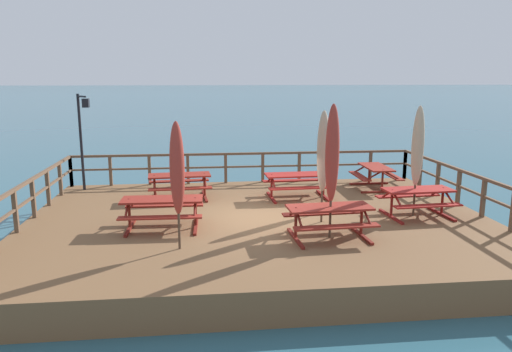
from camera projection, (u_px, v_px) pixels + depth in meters
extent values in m
plane|color=#2D5B6B|center=(259.00, 243.00, 13.20)|extent=(600.00, 600.00, 0.00)
cube|color=brown|center=(259.00, 230.00, 13.13)|extent=(12.35, 9.25, 0.73)
cube|color=brown|center=(244.00, 154.00, 17.20)|extent=(12.05, 0.09, 0.08)
cube|color=brown|center=(244.00, 167.00, 17.30)|extent=(12.05, 0.07, 0.06)
cube|color=brown|center=(71.00, 172.00, 16.65)|extent=(0.10, 0.10, 1.05)
cube|color=brown|center=(111.00, 171.00, 16.79)|extent=(0.10, 0.10, 1.05)
cube|color=brown|center=(150.00, 170.00, 16.94)|extent=(0.10, 0.10, 1.05)
cube|color=brown|center=(188.00, 169.00, 17.09)|extent=(0.10, 0.10, 1.05)
cube|color=brown|center=(226.00, 168.00, 17.23)|extent=(0.10, 0.10, 1.05)
cube|color=brown|center=(263.00, 168.00, 17.38)|extent=(0.10, 0.10, 1.05)
cube|color=brown|center=(299.00, 167.00, 17.53)|extent=(0.10, 0.10, 1.05)
cube|color=brown|center=(335.00, 166.00, 17.67)|extent=(0.10, 0.10, 1.05)
cube|color=brown|center=(370.00, 166.00, 17.82)|extent=(0.10, 0.10, 1.05)
cube|color=brown|center=(405.00, 165.00, 17.97)|extent=(0.10, 0.10, 1.05)
cube|color=brown|center=(23.00, 185.00, 12.18)|extent=(0.09, 8.95, 0.08)
cube|color=brown|center=(25.00, 203.00, 12.28)|extent=(0.07, 8.95, 0.06)
cube|color=brown|center=(15.00, 212.00, 11.67)|extent=(0.10, 0.10, 1.05)
cube|color=brown|center=(33.00, 199.00, 12.91)|extent=(0.10, 0.10, 1.05)
cube|color=brown|center=(48.00, 188.00, 14.16)|extent=(0.10, 0.10, 1.05)
cube|color=brown|center=(60.00, 179.00, 15.40)|extent=(0.10, 0.10, 1.05)
cube|color=brown|center=(71.00, 172.00, 16.65)|extent=(0.10, 0.10, 1.05)
cube|color=brown|center=(472.00, 174.00, 13.50)|extent=(0.09, 8.95, 0.08)
cube|color=brown|center=(471.00, 191.00, 13.60)|extent=(0.07, 8.95, 0.06)
cube|color=brown|center=(483.00, 198.00, 12.99)|extent=(0.10, 0.10, 1.05)
cube|color=brown|center=(459.00, 188.00, 14.23)|extent=(0.10, 0.10, 1.05)
cube|color=brown|center=(438.00, 179.00, 15.48)|extent=(0.10, 0.10, 1.05)
cube|color=brown|center=(420.00, 171.00, 16.72)|extent=(0.10, 0.10, 1.05)
cube|color=brown|center=(405.00, 165.00, 17.97)|extent=(0.10, 0.10, 1.05)
cube|color=maroon|center=(162.00, 199.00, 11.96)|extent=(2.02, 0.81, 0.05)
cube|color=maroon|center=(160.00, 217.00, 11.48)|extent=(2.00, 0.33, 0.04)
cube|color=maroon|center=(165.00, 205.00, 12.57)|extent=(2.00, 0.33, 0.04)
cube|color=maroon|center=(130.00, 228.00, 12.04)|extent=(0.12, 1.40, 0.06)
cylinder|color=maroon|center=(129.00, 215.00, 11.97)|extent=(0.07, 0.07, 0.74)
cylinder|color=maroon|center=(127.00, 209.00, 11.65)|extent=(0.07, 0.63, 0.37)
cylinder|color=maroon|center=(131.00, 203.00, 12.20)|extent=(0.07, 0.63, 0.37)
cube|color=maroon|center=(196.00, 226.00, 12.17)|extent=(0.12, 1.40, 0.06)
cylinder|color=maroon|center=(196.00, 213.00, 12.11)|extent=(0.07, 0.07, 0.74)
cylinder|color=maroon|center=(195.00, 208.00, 11.79)|extent=(0.07, 0.63, 0.37)
cylinder|color=maroon|center=(196.00, 202.00, 12.34)|extent=(0.07, 0.63, 0.37)
cube|color=maroon|center=(329.00, 207.00, 11.24)|extent=(2.01, 0.87, 0.05)
cube|color=maroon|center=(337.00, 227.00, 10.75)|extent=(1.98, 0.39, 0.04)
cube|color=maroon|center=(322.00, 213.00, 11.84)|extent=(1.98, 0.39, 0.04)
cube|color=maroon|center=(296.00, 238.00, 11.24)|extent=(0.16, 1.40, 0.06)
cylinder|color=maroon|center=(296.00, 224.00, 11.18)|extent=(0.07, 0.07, 0.74)
cylinder|color=maroon|center=(299.00, 219.00, 10.86)|extent=(0.09, 0.63, 0.37)
cylinder|color=maroon|center=(293.00, 212.00, 11.40)|extent=(0.09, 0.63, 0.37)
cube|color=maroon|center=(361.00, 235.00, 11.51)|extent=(0.16, 1.40, 0.06)
cylinder|color=maroon|center=(361.00, 221.00, 11.44)|extent=(0.07, 0.07, 0.74)
cylinder|color=maroon|center=(366.00, 215.00, 11.13)|extent=(0.09, 0.63, 0.37)
cylinder|color=maroon|center=(357.00, 209.00, 11.67)|extent=(0.09, 0.63, 0.37)
cube|color=maroon|center=(298.00, 175.00, 15.04)|extent=(2.06, 0.84, 0.05)
cube|color=maroon|center=(302.00, 188.00, 14.56)|extent=(2.04, 0.36, 0.04)
cube|color=maroon|center=(294.00, 180.00, 15.64)|extent=(2.04, 0.36, 0.04)
cube|color=maroon|center=(271.00, 198.00, 15.06)|extent=(0.13, 1.40, 0.06)
cylinder|color=maroon|center=(272.00, 187.00, 14.99)|extent=(0.07, 0.07, 0.74)
cylinder|color=maroon|center=(273.00, 182.00, 14.68)|extent=(0.08, 0.63, 0.37)
cylinder|color=maroon|center=(270.00, 178.00, 15.22)|extent=(0.08, 0.63, 0.37)
cube|color=maroon|center=(323.00, 196.00, 15.30)|extent=(0.13, 1.40, 0.06)
cylinder|color=maroon|center=(324.00, 185.00, 15.24)|extent=(0.07, 0.07, 0.74)
cylinder|color=maroon|center=(326.00, 180.00, 14.92)|extent=(0.08, 0.63, 0.37)
cylinder|color=maroon|center=(321.00, 177.00, 15.46)|extent=(0.08, 0.63, 0.37)
cube|color=maroon|center=(418.00, 190.00, 13.01)|extent=(1.89, 0.87, 0.05)
cube|color=maroon|center=(428.00, 206.00, 12.53)|extent=(1.86, 0.39, 0.04)
cube|color=maroon|center=(407.00, 196.00, 13.61)|extent=(1.86, 0.39, 0.04)
cube|color=maroon|center=(391.00, 216.00, 13.02)|extent=(0.17, 1.40, 0.06)
cylinder|color=maroon|center=(392.00, 204.00, 12.96)|extent=(0.07, 0.07, 0.74)
cylinder|color=maroon|center=(397.00, 199.00, 12.64)|extent=(0.09, 0.63, 0.37)
cylinder|color=maroon|center=(387.00, 194.00, 13.18)|extent=(0.09, 0.63, 0.37)
cube|color=maroon|center=(441.00, 214.00, 13.27)|extent=(0.17, 1.40, 0.06)
cylinder|color=maroon|center=(442.00, 202.00, 13.21)|extent=(0.07, 0.07, 0.74)
cylinder|color=maroon|center=(449.00, 196.00, 12.89)|extent=(0.09, 0.63, 0.37)
cylinder|color=maroon|center=(437.00, 192.00, 13.43)|extent=(0.09, 0.63, 0.37)
cube|color=maroon|center=(179.00, 175.00, 14.96)|extent=(1.95, 0.91, 0.05)
cube|color=maroon|center=(180.00, 189.00, 14.48)|extent=(1.92, 0.43, 0.04)
cube|color=maroon|center=(179.00, 181.00, 15.56)|extent=(1.92, 0.43, 0.04)
cube|color=maroon|center=(155.00, 198.00, 14.96)|extent=(0.19, 1.40, 0.06)
cylinder|color=maroon|center=(155.00, 188.00, 14.89)|extent=(0.07, 0.07, 0.74)
cylinder|color=maroon|center=(154.00, 183.00, 14.57)|extent=(0.11, 0.63, 0.37)
cylinder|color=maroon|center=(154.00, 179.00, 15.11)|extent=(0.11, 0.63, 0.37)
cube|color=maroon|center=(205.00, 196.00, 15.24)|extent=(0.19, 1.40, 0.06)
cylinder|color=maroon|center=(205.00, 186.00, 15.17)|extent=(0.07, 0.07, 0.74)
cylinder|color=maroon|center=(205.00, 181.00, 14.86)|extent=(0.11, 0.63, 0.37)
cylinder|color=maroon|center=(204.00, 177.00, 15.40)|extent=(0.11, 0.63, 0.37)
cube|color=maroon|center=(376.00, 167.00, 16.32)|extent=(0.78, 1.66, 0.05)
cube|color=maroon|center=(392.00, 175.00, 16.44)|extent=(0.30, 1.66, 0.04)
cube|color=maroon|center=(360.00, 176.00, 16.32)|extent=(0.30, 1.66, 0.04)
cube|color=maroon|center=(382.00, 192.00, 15.83)|extent=(1.40, 0.09, 0.06)
cylinder|color=maroon|center=(382.00, 182.00, 15.76)|extent=(0.07, 0.07, 0.74)
cylinder|color=maroon|center=(391.00, 175.00, 15.75)|extent=(0.63, 0.06, 0.37)
cylinder|color=maroon|center=(374.00, 175.00, 15.69)|extent=(0.63, 0.06, 0.37)
cube|color=maroon|center=(369.00, 183.00, 17.09)|extent=(1.40, 0.09, 0.06)
cylinder|color=maroon|center=(369.00, 174.00, 17.03)|extent=(0.07, 0.07, 0.74)
cylinder|color=maroon|center=(377.00, 168.00, 17.01)|extent=(0.63, 0.06, 0.37)
cylinder|color=maroon|center=(362.00, 168.00, 16.95)|extent=(0.63, 0.06, 0.37)
cylinder|color=#4C3828|center=(323.00, 170.00, 12.35)|extent=(0.06, 0.06, 2.75)
ellipsoid|color=tan|center=(323.00, 152.00, 12.26)|extent=(0.32, 0.32, 2.09)
cylinder|color=#71614F|center=(323.00, 158.00, 12.29)|extent=(0.21, 0.21, 0.05)
cone|color=#4C3828|center=(324.00, 114.00, 12.06)|extent=(0.10, 0.10, 0.14)
cylinder|color=#4C3828|center=(332.00, 176.00, 11.08)|extent=(0.06, 0.06, 2.97)
ellipsoid|color=#A33328|center=(332.00, 153.00, 10.97)|extent=(0.32, 0.32, 2.26)
cylinder|color=maroon|center=(332.00, 161.00, 11.01)|extent=(0.21, 0.21, 0.05)
cone|color=#4C3828|center=(334.00, 108.00, 10.77)|extent=(0.10, 0.10, 0.14)
cylinder|color=#4C3828|center=(332.00, 167.00, 13.50)|extent=(0.06, 0.06, 2.48)
ellipsoid|color=#4C704C|center=(333.00, 152.00, 13.42)|extent=(0.32, 0.32, 1.89)
cylinder|color=#2D432D|center=(332.00, 157.00, 13.45)|extent=(0.21, 0.21, 0.05)
cone|color=#4C3828|center=(334.00, 121.00, 13.24)|extent=(0.10, 0.10, 0.14)
cylinder|color=#4C3828|center=(417.00, 165.00, 12.94)|extent=(0.06, 0.06, 2.84)
ellipsoid|color=tan|center=(418.00, 146.00, 12.84)|extent=(0.32, 0.32, 2.15)
cylinder|color=#71614F|center=(417.00, 152.00, 12.87)|extent=(0.21, 0.21, 0.05)
cone|color=#4C3828|center=(420.00, 109.00, 12.64)|extent=(0.10, 0.10, 0.14)
cylinder|color=#4C3828|center=(178.00, 190.00, 10.38)|extent=(0.06, 0.06, 2.67)
ellipsoid|color=#A33328|center=(177.00, 168.00, 10.28)|extent=(0.32, 0.32, 2.03)
cylinder|color=maroon|center=(177.00, 175.00, 10.32)|extent=(0.21, 0.21, 0.05)
cone|color=#4C3828|center=(176.00, 125.00, 10.10)|extent=(0.10, 0.10, 0.14)
cylinder|color=black|center=(81.00, 143.00, 15.96)|extent=(0.09, 0.09, 3.20)
cylinder|color=black|center=(81.00, 96.00, 15.46)|extent=(0.38, 0.47, 0.06)
cube|color=black|center=(86.00, 103.00, 15.31)|extent=(0.20, 0.20, 0.28)
sphere|color=#F4E08C|center=(86.00, 103.00, 15.31)|extent=(0.14, 0.14, 0.14)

